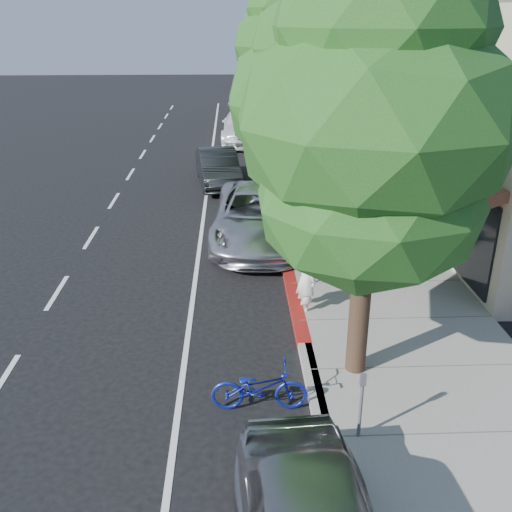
{
  "coord_description": "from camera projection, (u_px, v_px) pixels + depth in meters",
  "views": [
    {
      "loc": [
        -1.51,
        -11.65,
        6.79
      ],
      "look_at": [
        -0.98,
        1.07,
        1.35
      ],
      "focal_mm": 40.0,
      "sensor_mm": 36.0,
      "label": 1
    }
  ],
  "objects": [
    {
      "name": "street_tree_2",
      "position": [
        297.0,
        95.0,
        21.07
      ],
      "size": [
        4.82,
        4.82,
        6.74
      ],
      "color": "black",
      "rests_on": "ground"
    },
    {
      "name": "curb_red_segment",
      "position": [
        295.0,
        303.0,
        14.31
      ],
      "size": [
        0.32,
        4.0,
        0.15
      ],
      "primitive_type": "cube",
      "color": "maroon",
      "rests_on": "ground"
    },
    {
      "name": "sidewalk",
      "position": [
        338.0,
        212.0,
        20.83
      ],
      "size": [
        4.6,
        56.0,
        0.15
      ],
      "primitive_type": "cube",
      "color": "gray",
      "rests_on": "ground"
    },
    {
      "name": "white_pickup",
      "position": [
        245.0,
        125.0,
        32.33
      ],
      "size": [
        2.79,
        6.39,
        1.83
      ],
      "primitive_type": "imported",
      "rotation": [
        0.0,
        0.0,
        -0.04
      ],
      "color": "white",
      "rests_on": "ground"
    },
    {
      "name": "cyclist",
      "position": [
        307.0,
        277.0,
        13.65
      ],
      "size": [
        0.63,
        0.8,
        1.94
      ],
      "primitive_type": "imported",
      "rotation": [
        0.0,
        0.0,
        1.83
      ],
      "color": "white",
      "rests_on": "ground"
    },
    {
      "name": "street_tree_3",
      "position": [
        283.0,
        48.0,
        26.08
      ],
      "size": [
        4.71,
        4.71,
        8.42
      ],
      "color": "black",
      "rests_on": "ground"
    },
    {
      "name": "street_tree_1",
      "position": [
        321.0,
        105.0,
        15.36
      ],
      "size": [
        5.21,
        5.21,
        7.53
      ],
      "color": "black",
      "rests_on": "ground"
    },
    {
      "name": "dark_suv_far",
      "position": [
        250.0,
        126.0,
        32.99
      ],
      "size": [
        1.86,
        4.48,
        1.52
      ],
      "primitive_type": "imported",
      "rotation": [
        0.0,
        0.0,
        -0.01
      ],
      "color": "black",
      "rests_on": "ground"
    },
    {
      "name": "street_tree_5",
      "position": [
        268.0,
        49.0,
        37.38
      ],
      "size": [
        4.53,
        4.53,
        7.43
      ],
      "color": "black",
      "rests_on": "ground"
    },
    {
      "name": "pedestrian",
      "position": [
        310.0,
        178.0,
        21.39
      ],
      "size": [
        1.14,
        1.14,
        1.86
      ],
      "primitive_type": "imported",
      "rotation": [
        0.0,
        0.0,
        3.91
      ],
      "color": "black",
      "rests_on": "sidewalk"
    },
    {
      "name": "street_tree_0",
      "position": [
        374.0,
        128.0,
        9.66
      ],
      "size": [
        4.82,
        4.82,
        8.04
      ],
      "color": "black",
      "rests_on": "ground"
    },
    {
      "name": "silver_suv",
      "position": [
        259.0,
        216.0,
        18.12
      ],
      "size": [
        3.27,
        6.33,
        1.71
      ],
      "primitive_type": "imported",
      "rotation": [
        0.0,
        0.0,
        -0.07
      ],
      "color": "silver",
      "rests_on": "ground"
    },
    {
      "name": "street_tree_4",
      "position": [
        274.0,
        57.0,
        31.89
      ],
      "size": [
        4.28,
        4.28,
        7.29
      ],
      "color": "black",
      "rests_on": "ground"
    },
    {
      "name": "storefront_building",
      "position": [
        450.0,
        83.0,
        28.96
      ],
      "size": [
        10.0,
        36.0,
        7.0
      ],
      "primitive_type": "cube",
      "color": "#B8B08D",
      "rests_on": "ground"
    },
    {
      "name": "ground",
      "position": [
        299.0,
        326.0,
        13.42
      ],
      "size": [
        120.0,
        120.0,
        0.0
      ],
      "primitive_type": "plane",
      "color": "black",
      "rests_on": "ground"
    },
    {
      "name": "bicycle",
      "position": [
        259.0,
        387.0,
        10.44
      ],
      "size": [
        1.79,
        0.66,
        0.93
      ],
      "primitive_type": "imported",
      "rotation": [
        0.0,
        0.0,
        1.55
      ],
      "color": "#162197",
      "rests_on": "ground"
    },
    {
      "name": "dark_sedan",
      "position": [
        218.0,
        167.0,
        24.22
      ],
      "size": [
        2.17,
        4.67,
        1.48
      ],
      "primitive_type": "imported",
      "rotation": [
        0.0,
        0.0,
        0.14
      ],
      "color": "black",
      "rests_on": "ground"
    },
    {
      "name": "curb",
      "position": [
        275.0,
        213.0,
        20.75
      ],
      "size": [
        0.3,
        56.0,
        0.15
      ],
      "primitive_type": "cube",
      "color": "#9E998E",
      "rests_on": "ground"
    }
  ]
}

